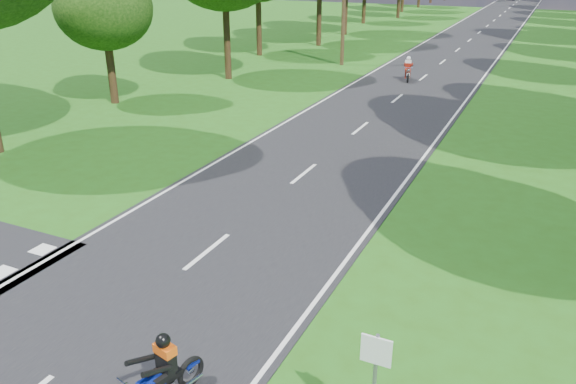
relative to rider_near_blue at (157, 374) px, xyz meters
The scene contains 7 objects.
ground 3.59m from the rider_near_blue, 128.13° to the left, with size 160.00×160.00×0.00m, color #235212.
main_road 52.82m from the rider_near_blue, 92.36° to the left, with size 7.00×140.00×0.02m, color black.
road_markings 50.96m from the rider_near_blue, 92.60° to the left, with size 7.40×140.00×0.01m.
telegraph_pole 32.02m from the rider_near_blue, 104.88° to the left, with size 1.20×0.26×8.00m.
road_sign 3.47m from the rider_near_blue, 12.86° to the left, with size 0.45×0.07×2.00m.
rider_near_blue is the anchor object (origin of this frame).
rider_far_red 27.62m from the rider_near_blue, 95.92° to the left, with size 0.56×1.67×1.39m, color #B2290D, non-canonical shape.
Camera 1 is at (7.09, -8.30, 6.84)m, focal length 35.00 mm.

